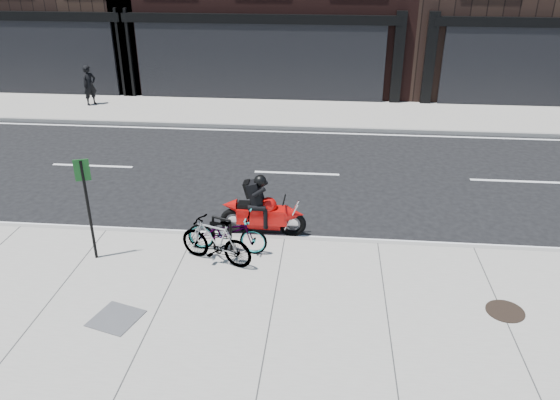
# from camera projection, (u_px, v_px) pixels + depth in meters

# --- Properties ---
(ground) EXTENTS (120.00, 120.00, 0.00)m
(ground) POSITION_uv_depth(u_px,v_px,m) (291.00, 204.00, 13.66)
(ground) COLOR black
(ground) RESTS_ON ground
(sidewalk_near) EXTENTS (60.00, 6.00, 0.13)m
(sidewalk_near) POSITION_uv_depth(u_px,v_px,m) (269.00, 330.00, 9.14)
(sidewalk_near) COLOR gray
(sidewalk_near) RESTS_ON ground
(sidewalk_far) EXTENTS (60.00, 3.50, 0.13)m
(sidewalk_far) POSITION_uv_depth(u_px,v_px,m) (307.00, 113.00, 20.59)
(sidewalk_far) COLOR gray
(sidewalk_far) RESTS_ON ground
(bike_rack) EXTENTS (0.44, 0.20, 0.77)m
(bike_rack) POSITION_uv_depth(u_px,v_px,m) (222.00, 231.00, 11.18)
(bike_rack) COLOR black
(bike_rack) RESTS_ON sidewalk_near
(bicycle_front) EXTENTS (1.73, 0.74, 0.89)m
(bicycle_front) POSITION_uv_depth(u_px,v_px,m) (227.00, 232.00, 11.17)
(bicycle_front) COLOR gray
(bicycle_front) RESTS_ON sidewalk_near
(bicycle_rear) EXTENTS (1.65, 0.97, 0.96)m
(bicycle_rear) POSITION_uv_depth(u_px,v_px,m) (216.00, 241.00, 10.77)
(bicycle_rear) COLOR gray
(bicycle_rear) RESTS_ON sidewalk_near
(motorcycle) EXTENTS (1.94, 0.44, 1.45)m
(motorcycle) POSITION_uv_depth(u_px,v_px,m) (266.00, 211.00, 12.01)
(motorcycle) COLOR black
(motorcycle) RESTS_ON ground
(pedestrian) EXTENTS (0.61, 0.67, 1.52)m
(pedestrian) POSITION_uv_depth(u_px,v_px,m) (89.00, 85.00, 21.13)
(pedestrian) COLOR black
(pedestrian) RESTS_ON sidewalk_far
(manhole_cover) EXTENTS (0.76, 0.76, 0.02)m
(manhole_cover) POSITION_uv_depth(u_px,v_px,m) (505.00, 311.00, 9.50)
(manhole_cover) COLOR black
(manhole_cover) RESTS_ON sidewalk_near
(utility_grate) EXTENTS (0.94, 0.94, 0.02)m
(utility_grate) POSITION_uv_depth(u_px,v_px,m) (116.00, 318.00, 9.32)
(utility_grate) COLOR #4B4B4D
(utility_grate) RESTS_ON sidewalk_near
(sign_post) EXTENTS (0.28, 0.11, 2.14)m
(sign_post) POSITION_uv_depth(u_px,v_px,m) (87.00, 201.00, 10.57)
(sign_post) COLOR black
(sign_post) RESTS_ON sidewalk_near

